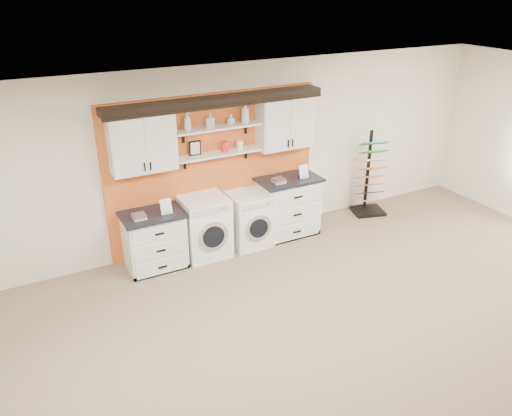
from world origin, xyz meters
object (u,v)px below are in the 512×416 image
base_cabinet_left (154,240)px  washer (205,226)px  dryer (249,219)px  base_cabinet_right (288,206)px  sample_rack (370,187)px

base_cabinet_left → washer: (0.79, -0.00, 0.04)m
washer → dryer: 0.75m
base_cabinet_left → washer: size_ratio=0.94×
base_cabinet_right → base_cabinet_left: bearing=180.0°
washer → sample_rack: bearing=0.6°
base_cabinet_left → base_cabinet_right: base_cabinet_right is taller
base_cabinet_right → dryer: bearing=-179.7°
base_cabinet_right → washer: base_cabinet_right is taller
washer → sample_rack: size_ratio=0.63×
base_cabinet_left → dryer: size_ratio=1.03×
base_cabinet_left → dryer: base_cabinet_left is taller
washer → base_cabinet_right: bearing=0.1°
dryer → sample_rack: sample_rack is taller
base_cabinet_right → washer: 1.47m
sample_rack → base_cabinet_left: bearing=-163.3°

